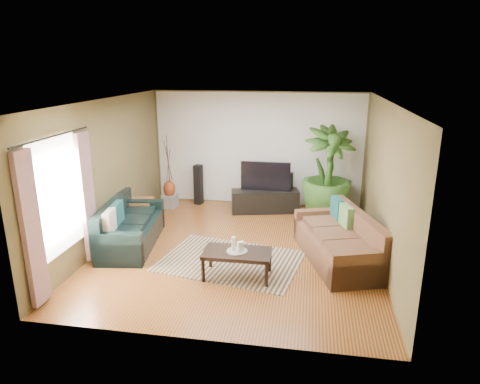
% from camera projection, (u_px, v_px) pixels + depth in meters
% --- Properties ---
extents(floor, '(5.50, 5.50, 0.00)m').
position_uv_depth(floor, '(238.00, 249.00, 7.93)').
color(floor, '#925A25').
rests_on(floor, ground).
extents(ceiling, '(5.50, 5.50, 0.00)m').
position_uv_depth(ceiling, '(238.00, 101.00, 7.15)').
color(ceiling, white).
rests_on(ceiling, ground).
extents(wall_back, '(5.00, 0.00, 5.00)m').
position_uv_depth(wall_back, '(258.00, 149.00, 10.14)').
color(wall_back, brown).
rests_on(wall_back, ground).
extents(wall_front, '(5.00, 0.00, 5.00)m').
position_uv_depth(wall_front, '(198.00, 240.00, 4.95)').
color(wall_front, brown).
rests_on(wall_front, ground).
extents(wall_left, '(0.00, 5.50, 5.50)m').
position_uv_depth(wall_left, '(106.00, 173.00, 7.94)').
color(wall_left, brown).
rests_on(wall_left, ground).
extents(wall_right, '(0.00, 5.50, 5.50)m').
position_uv_depth(wall_right, '(385.00, 185.00, 7.15)').
color(wall_right, brown).
rests_on(wall_right, ground).
extents(backwall_panel, '(4.90, 0.00, 4.90)m').
position_uv_depth(backwall_panel, '(258.00, 149.00, 10.13)').
color(backwall_panel, white).
rests_on(backwall_panel, ground).
extents(window_pane, '(0.00, 1.80, 1.80)m').
position_uv_depth(window_pane, '(57.00, 196.00, 6.41)').
color(window_pane, white).
rests_on(window_pane, ground).
extents(curtain_near, '(0.08, 0.35, 2.20)m').
position_uv_depth(curtain_near, '(32.00, 230.00, 5.77)').
color(curtain_near, gray).
rests_on(curtain_near, ground).
extents(curtain_far, '(0.08, 0.35, 2.20)m').
position_uv_depth(curtain_far, '(87.00, 197.00, 7.18)').
color(curtain_far, gray).
rests_on(curtain_far, ground).
extents(curtain_rod, '(0.03, 1.90, 0.03)m').
position_uv_depth(curtain_rod, '(53.00, 136.00, 6.14)').
color(curtain_rod, black).
rests_on(curtain_rod, ground).
extents(sofa_left, '(1.11, 2.07, 0.85)m').
position_uv_depth(sofa_left, '(131.00, 224.00, 8.01)').
color(sofa_left, black).
rests_on(sofa_left, floor).
extents(sofa_right, '(1.57, 2.33, 0.85)m').
position_uv_depth(sofa_right, '(338.00, 237.00, 7.38)').
color(sofa_right, brown).
rests_on(sofa_right, floor).
extents(area_rug, '(2.62, 2.07, 0.01)m').
position_uv_depth(area_rug, '(230.00, 261.00, 7.45)').
color(area_rug, tan).
rests_on(area_rug, floor).
extents(coffee_table, '(1.08, 0.60, 0.44)m').
position_uv_depth(coffee_table, '(237.00, 264.00, 6.85)').
color(coffee_table, black).
rests_on(coffee_table, floor).
extents(candle_tray, '(0.33, 0.33, 0.01)m').
position_uv_depth(candle_tray, '(237.00, 251.00, 6.79)').
color(candle_tray, gray).
rests_on(candle_tray, coffee_table).
extents(candle_tall, '(0.07, 0.07, 0.22)m').
position_uv_depth(candle_tall, '(234.00, 243.00, 6.79)').
color(candle_tall, beige).
rests_on(candle_tall, candle_tray).
extents(candle_mid, '(0.07, 0.07, 0.17)m').
position_uv_depth(candle_mid, '(239.00, 247.00, 6.72)').
color(candle_mid, white).
rests_on(candle_mid, candle_tray).
extents(candle_short, '(0.07, 0.07, 0.14)m').
position_uv_depth(candle_short, '(242.00, 245.00, 6.81)').
color(candle_short, white).
rests_on(candle_short, candle_tray).
extents(tv_stand, '(1.60, 0.79, 0.51)m').
position_uv_depth(tv_stand, '(265.00, 201.00, 9.87)').
color(tv_stand, black).
rests_on(tv_stand, floor).
extents(television, '(1.13, 0.06, 0.67)m').
position_uv_depth(television, '(266.00, 176.00, 9.72)').
color(television, black).
rests_on(television, tv_stand).
extents(speaker_left, '(0.21, 0.22, 0.97)m').
position_uv_depth(speaker_left, '(198.00, 185.00, 10.38)').
color(speaker_left, black).
rests_on(speaker_left, floor).
extents(speaker_right, '(0.20, 0.22, 0.90)m').
position_uv_depth(speaker_right, '(288.00, 191.00, 9.95)').
color(speaker_right, black).
rests_on(speaker_right, floor).
extents(potted_plant, '(1.48, 1.48, 2.02)m').
position_uv_depth(potted_plant, '(327.00, 172.00, 9.38)').
color(potted_plant, '#2A531B').
rests_on(potted_plant, floor).
extents(plant_pot, '(0.37, 0.37, 0.29)m').
position_uv_depth(plant_pot, '(325.00, 210.00, 9.63)').
color(plant_pot, black).
rests_on(plant_pot, floor).
extents(pedestal, '(0.34, 0.34, 0.31)m').
position_uv_depth(pedestal, '(170.00, 201.00, 10.20)').
color(pedestal, '#989895').
rests_on(pedestal, floor).
extents(vase, '(0.29, 0.29, 0.40)m').
position_uv_depth(vase, '(169.00, 189.00, 10.11)').
color(vase, maroon).
rests_on(vase, pedestal).
extents(side_table, '(0.59, 0.59, 0.56)m').
position_uv_depth(side_table, '(140.00, 213.00, 9.03)').
color(side_table, brown).
rests_on(side_table, floor).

